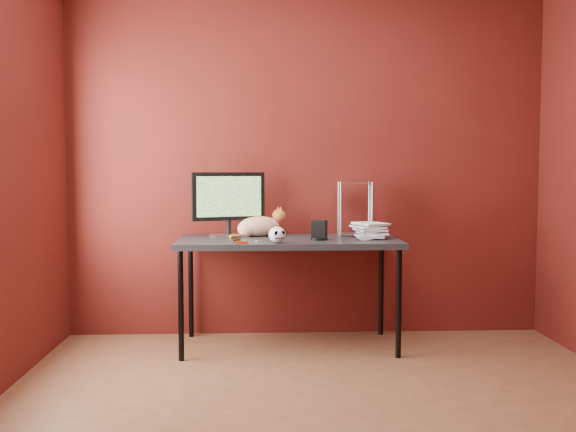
{
  "coord_description": "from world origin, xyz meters",
  "views": [
    {
      "loc": [
        -0.35,
        -2.98,
        1.21
      ],
      "look_at": [
        -0.16,
        1.15,
        0.92
      ],
      "focal_mm": 40.0,
      "sensor_mm": 36.0,
      "label": 1
    }
  ],
  "objects_px": {
    "skull_mug": "(277,235)",
    "book_stack": "(358,149)",
    "desk": "(289,246)",
    "cat": "(260,226)",
    "monitor": "(229,201)",
    "speaker": "(319,231)"
  },
  "relations": [
    {
      "from": "desk",
      "to": "cat",
      "type": "relative_size",
      "value": 3.76
    },
    {
      "from": "speaker",
      "to": "book_stack",
      "type": "relative_size",
      "value": 0.11
    },
    {
      "from": "desk",
      "to": "cat",
      "type": "xyz_separation_m",
      "value": [
        -0.2,
        0.18,
        0.12
      ]
    },
    {
      "from": "monitor",
      "to": "speaker",
      "type": "xyz_separation_m",
      "value": [
        0.62,
        -0.23,
        -0.19
      ]
    },
    {
      "from": "skull_mug",
      "to": "cat",
      "type": "bearing_deg",
      "value": 84.77
    },
    {
      "from": "skull_mug",
      "to": "book_stack",
      "type": "distance_m",
      "value": 0.83
    },
    {
      "from": "monitor",
      "to": "book_stack",
      "type": "distance_m",
      "value": 0.97
    },
    {
      "from": "speaker",
      "to": "book_stack",
      "type": "distance_m",
      "value": 0.62
    },
    {
      "from": "skull_mug",
      "to": "book_stack",
      "type": "height_order",
      "value": "book_stack"
    },
    {
      "from": "cat",
      "to": "speaker",
      "type": "bearing_deg",
      "value": -53.81
    },
    {
      "from": "skull_mug",
      "to": "monitor",
      "type": "bearing_deg",
      "value": 109.39
    },
    {
      "from": "desk",
      "to": "skull_mug",
      "type": "xyz_separation_m",
      "value": [
        -0.09,
        -0.27,
        0.1
      ]
    },
    {
      "from": "desk",
      "to": "skull_mug",
      "type": "relative_size",
      "value": 12.99
    },
    {
      "from": "speaker",
      "to": "monitor",
      "type": "bearing_deg",
      "value": 175.88
    },
    {
      "from": "monitor",
      "to": "skull_mug",
      "type": "height_order",
      "value": "monitor"
    },
    {
      "from": "monitor",
      "to": "skull_mug",
      "type": "distance_m",
      "value": 0.56
    },
    {
      "from": "monitor",
      "to": "cat",
      "type": "xyz_separation_m",
      "value": [
        0.22,
        0.04,
        -0.18
      ]
    },
    {
      "from": "monitor",
      "to": "skull_mug",
      "type": "relative_size",
      "value": 4.36
    },
    {
      "from": "desk",
      "to": "skull_mug",
      "type": "distance_m",
      "value": 0.3
    },
    {
      "from": "speaker",
      "to": "book_stack",
      "type": "bearing_deg",
      "value": 36.38
    },
    {
      "from": "speaker",
      "to": "book_stack",
      "type": "xyz_separation_m",
      "value": [
        0.27,
        0.1,
        0.55
      ]
    },
    {
      "from": "desk",
      "to": "cat",
      "type": "height_order",
      "value": "cat"
    }
  ]
}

